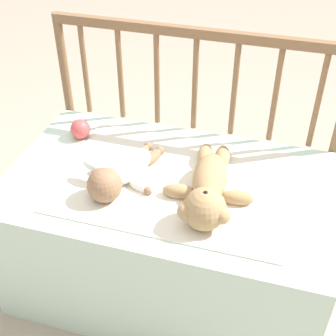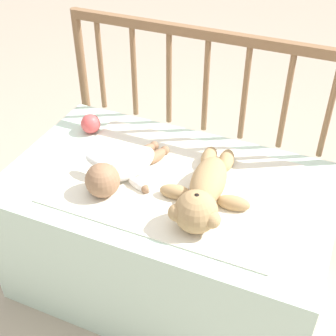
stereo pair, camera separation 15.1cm
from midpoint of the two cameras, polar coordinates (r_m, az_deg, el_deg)
name	(u,v)px [view 2 (the right image)]	position (r m, az deg, el deg)	size (l,w,h in m)	color
ground_plane	(168,279)	(2.02, 2.21, -13.45)	(12.00, 12.00, 0.00)	tan
crib_mattress	(168,234)	(1.82, 2.41, -8.20)	(1.15, 0.69, 0.53)	silver
crib_rail	(205,102)	(1.86, 6.87, 7.87)	(1.15, 0.04, 0.95)	brown
blanket	(174,183)	(1.63, 3.43, -1.94)	(0.80, 0.55, 0.01)	silver
teddy_bear	(204,192)	(1.52, 7.26, -3.04)	(0.31, 0.47, 0.14)	tan
baby	(122,170)	(1.62, -3.00, -0.32)	(0.27, 0.38, 0.12)	white
toy_ball	(91,124)	(1.88, -7.17, 5.30)	(0.08, 0.08, 0.08)	#DB4C4C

